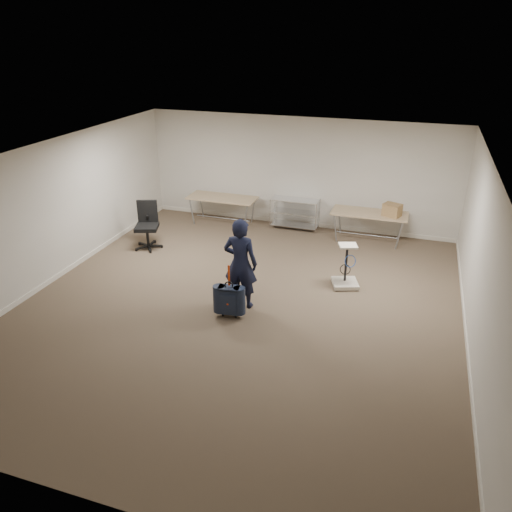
% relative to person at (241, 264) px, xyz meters
% --- Properties ---
extents(ground, '(9.00, 9.00, 0.00)m').
position_rel_person_xyz_m(ground, '(-0.02, -0.05, -0.87)').
color(ground, '#4C3D2E').
rests_on(ground, ground).
extents(room_shell, '(8.00, 9.00, 9.00)m').
position_rel_person_xyz_m(room_shell, '(-0.02, 1.33, -0.82)').
color(room_shell, beige).
rests_on(room_shell, ground).
extents(folding_table_left, '(1.80, 0.75, 0.73)m').
position_rel_person_xyz_m(folding_table_left, '(-1.92, 3.90, -0.19)').
color(folding_table_left, tan).
rests_on(folding_table_left, ground).
extents(folding_table_right, '(1.80, 0.75, 0.73)m').
position_rel_person_xyz_m(folding_table_right, '(1.88, 3.90, -0.19)').
color(folding_table_right, tan).
rests_on(folding_table_right, ground).
extents(wire_shelf, '(1.22, 0.47, 0.80)m').
position_rel_person_xyz_m(wire_shelf, '(-0.02, 4.15, -0.43)').
color(wire_shelf, silver).
rests_on(wire_shelf, ground).
extents(person, '(0.64, 0.43, 1.73)m').
position_rel_person_xyz_m(person, '(0.00, 0.00, 0.00)').
color(person, black).
rests_on(person, ground).
extents(suitcase, '(0.40, 0.26, 1.03)m').
position_rel_person_xyz_m(suitcase, '(-0.06, -0.46, -0.52)').
color(suitcase, black).
rests_on(suitcase, ground).
extents(office_chair, '(0.67, 0.68, 1.10)m').
position_rel_person_xyz_m(office_chair, '(-3.01, 1.88, -0.53)').
color(office_chair, black).
rests_on(office_chair, ground).
extents(equipment_cart, '(0.63, 0.63, 0.91)m').
position_rel_person_xyz_m(equipment_cart, '(1.74, 1.38, -0.63)').
color(equipment_cart, white).
rests_on(equipment_cart, ground).
extents(cardboard_box, '(0.48, 0.42, 0.30)m').
position_rel_person_xyz_m(cardboard_box, '(2.40, 3.82, 0.01)').
color(cardboard_box, olive).
rests_on(cardboard_box, folding_table_right).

